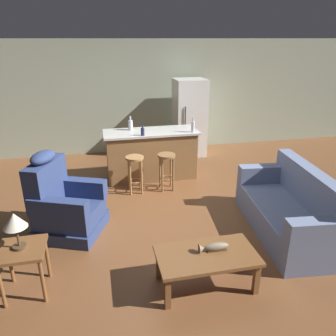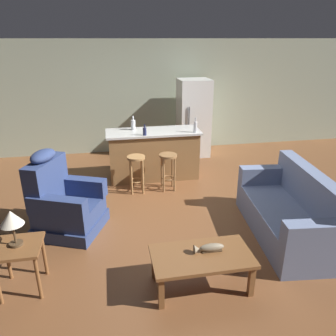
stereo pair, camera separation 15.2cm
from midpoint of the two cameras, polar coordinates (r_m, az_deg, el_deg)
ground_plane at (r=5.43m, az=0.40°, el=-7.01°), size 12.00×12.00×0.00m
back_wall at (r=7.96m, az=-3.93°, el=12.20°), size 12.00×0.05×2.60m
coffee_table at (r=3.73m, az=7.09°, el=-15.44°), size 1.10×0.60×0.42m
fish_figurine at (r=3.73m, az=8.32°, el=-13.62°), size 0.34×0.10×0.10m
couch at (r=4.93m, az=21.39°, el=-7.31°), size 1.04×1.98×0.94m
recliner_near_lamp at (r=4.88m, az=-16.84°, el=-5.91°), size 1.10×1.10×1.20m
end_table at (r=3.93m, az=-23.45°, el=-13.46°), size 0.48×0.48×0.56m
table_lamp at (r=3.74m, az=-24.56°, el=-8.18°), size 0.24×0.24×0.41m
kitchen_island at (r=6.45m, az=-1.86°, el=2.42°), size 1.80×0.70×0.95m
bar_stool_left at (r=5.82m, az=-4.79°, el=0.11°), size 0.32×0.32×0.68m
bar_stool_right at (r=5.90m, az=0.75°, el=0.48°), size 0.32×0.32×0.68m
refrigerator at (r=7.70m, az=5.01°, el=8.65°), size 0.70×0.69×1.76m
bottle_tall_green at (r=6.01m, az=-3.36°, el=6.42°), size 0.07×0.07×0.20m
bottle_short_amber at (r=6.21m, az=5.49°, el=7.17°), size 0.07×0.07×0.29m
bottle_wine_dark at (r=6.39m, az=-5.40°, el=7.53°), size 0.09×0.09×0.27m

